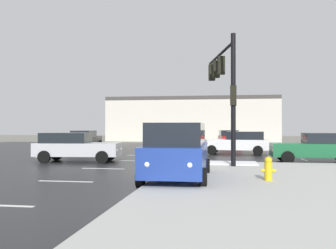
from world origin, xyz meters
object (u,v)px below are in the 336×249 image
Objects in this scene: sedan_white at (238,142)px; sedan_green at (319,147)px; fire_hydrant at (268,169)px; suv_blue at (177,150)px; sedan_black at (85,139)px; sedan_red at (229,138)px; sedan_silver at (75,146)px; traffic_signal_mast at (224,79)px.

sedan_green is at bearing 129.31° from sedan_white.
fire_hydrant is 13.56m from sedan_white.
suv_blue is 21.54m from sedan_black.
suv_blue is 23.32m from sedan_red.
sedan_silver is 1.00× the size of sedan_black.
sedan_black is 13.50m from sedan_red.
suv_blue is at bearing -49.56° from sedan_silver.
sedan_black is at bearing 125.89° from fire_hydrant.
sedan_silver is at bearing -165.98° from sedan_black.
suv_blue is 1.04× the size of sedan_silver.
suv_blue is at bearing 174.63° from fire_hydrant.
traffic_signal_mast is at bearing 164.07° from suv_blue.
suv_blue is 1.04× the size of sedan_red.
traffic_signal_mast is 18.03m from sedan_black.
sedan_black is (-10.67, 18.71, -0.24)m from suv_blue.
sedan_green is 16.25m from sedan_red.
sedan_black is at bearing -76.09° from sedan_red.
sedan_green is at bearing 138.48° from suv_blue.
fire_hydrant is 0.17× the size of sedan_red.
sedan_green is (3.47, 7.90, 0.32)m from fire_hydrant.
traffic_signal_mast is 7.46m from fire_hydrant.
suv_blue reaches higher than fire_hydrant.
sedan_silver is 13.03m from sedan_green.
sedan_white is (-4.01, 5.65, 0.00)m from sedan_green.
sedan_green is (4.93, 1.63, -3.46)m from traffic_signal_mast.
sedan_silver is 1.01× the size of sedan_white.
sedan_silver is (-9.50, 6.54, 0.32)m from fire_hydrant.
suv_blue is at bearing -10.67° from sedan_red.
sedan_green is at bearing 10.41° from sedan_red.
sedan_black is at bearing 103.53° from sedan_silver.
fire_hydrant is 23.54m from sedan_red.
sedan_white is (8.95, 7.01, 0.00)m from sedan_silver.
sedan_green is 6.93m from sedan_white.
suv_blue is 10.04m from sedan_green.
fire_hydrant is 3.14m from suv_blue.
traffic_signal_mast reaches higher than suv_blue.
suv_blue is 8.97m from sedan_silver.
sedan_white is (0.48, -9.97, 0.00)m from sedan_red.
sedan_silver is (-6.42, 6.25, -0.24)m from suv_blue.
sedan_silver and sedan_white have the same top height.
sedan_white is (0.92, 7.28, -3.46)m from traffic_signal_mast.
traffic_signal_mast is at bearing -7.29° from sedan_silver.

